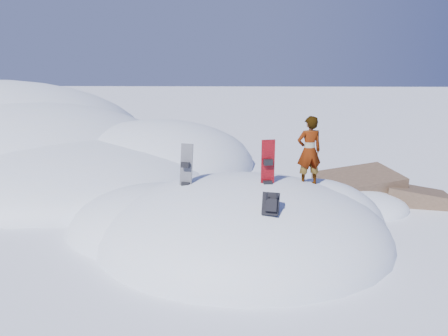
{
  "coord_description": "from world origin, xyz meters",
  "views": [
    {
      "loc": [
        -0.15,
        -9.74,
        4.21
      ],
      "look_at": [
        -0.48,
        0.3,
        1.69
      ],
      "focal_mm": 35.0,
      "sensor_mm": 36.0,
      "label": 1
    }
  ],
  "objects_px": {
    "snowboard_dark": "(186,177)",
    "person": "(309,151)",
    "snowboard_red": "(268,175)",
    "backpack": "(271,204)"
  },
  "relations": [
    {
      "from": "snowboard_dark",
      "to": "person",
      "type": "xyz_separation_m",
      "value": [
        2.89,
        0.49,
        0.53
      ]
    },
    {
      "from": "snowboard_red",
      "to": "person",
      "type": "relative_size",
      "value": 0.99
    },
    {
      "from": "snowboard_dark",
      "to": "person",
      "type": "height_order",
      "value": "person"
    },
    {
      "from": "snowboard_dark",
      "to": "backpack",
      "type": "relative_size",
      "value": 2.91
    },
    {
      "from": "person",
      "to": "backpack",
      "type": "bearing_deg",
      "value": 48.84
    },
    {
      "from": "snowboard_red",
      "to": "snowboard_dark",
      "type": "xyz_separation_m",
      "value": [
        -1.88,
        0.18,
        -0.11
      ]
    },
    {
      "from": "snowboard_red",
      "to": "backpack",
      "type": "relative_size",
      "value": 3.11
    },
    {
      "from": "backpack",
      "to": "person",
      "type": "xyz_separation_m",
      "value": [
        1.03,
        2.04,
        0.64
      ]
    },
    {
      "from": "snowboard_dark",
      "to": "person",
      "type": "distance_m",
      "value": 2.98
    },
    {
      "from": "snowboard_red",
      "to": "backpack",
      "type": "bearing_deg",
      "value": -103.13
    }
  ]
}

